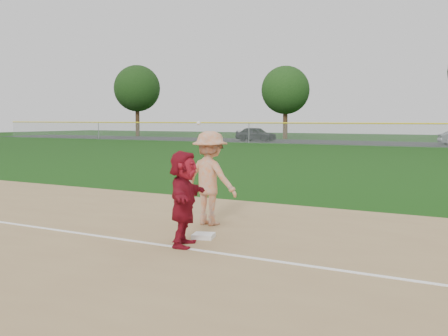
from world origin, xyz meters
The scene contains 8 objects.
ground centered at (0.00, 0.00, 0.00)m, with size 160.00×160.00×0.00m, color #113A0B.
foul_line centered at (0.00, -0.80, 0.03)m, with size 60.00×0.10×0.01m, color white.
first_base centered at (0.34, 0.12, 0.07)m, with size 0.41×0.41×0.09m, color white.
base_runner centered at (0.40, -0.63, 0.91)m, with size 1.65×0.53×1.78m, color maroon.
car_left centered at (-21.73, 44.83, 0.77)m, with size 1.80×4.48×1.53m, color black.
first_base_play centered at (-0.32, 1.44, 1.06)m, with size 1.42×1.35×2.32m.
tree_0 centered at (-44.00, 52.00, 6.59)m, with size 6.40×6.40×9.81m.
tree_1 centered at (-22.00, 53.00, 5.83)m, with size 5.80×5.80×8.75m.
Camera 1 is at (6.29, -9.09, 2.38)m, focal length 45.00 mm.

